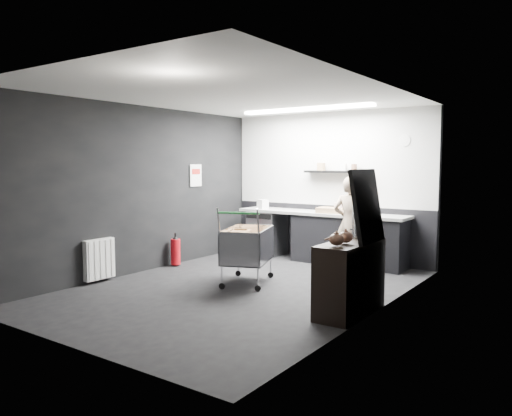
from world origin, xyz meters
The scene contains 22 objects.
floor centered at (0.00, 0.00, 0.00)m, with size 5.50×5.50×0.00m, color black.
ceiling centered at (0.00, 0.00, 2.70)m, with size 5.50×5.50×0.00m, color white.
wall_back centered at (0.00, 2.75, 1.35)m, with size 5.50×5.50×0.00m, color black.
wall_front centered at (0.00, -2.75, 1.35)m, with size 5.50×5.50×0.00m, color black.
wall_left centered at (-2.00, 0.00, 1.35)m, with size 5.50×5.50×0.00m, color black.
wall_right centered at (2.00, 0.00, 1.35)m, with size 5.50×5.50×0.00m, color black.
kitchen_wall_panel centered at (0.00, 2.73, 1.85)m, with size 3.95×0.02×1.70m, color silver.
dado_panel centered at (0.00, 2.73, 0.50)m, with size 3.95×0.02×1.00m, color black.
floating_shelf centered at (0.20, 2.62, 1.62)m, with size 1.20×0.22×0.04m, color black.
wall_clock centered at (1.40, 2.72, 2.15)m, with size 0.20×0.20×0.03m, color white.
poster centered at (-1.98, 1.30, 1.55)m, with size 0.02×0.30×0.40m, color white.
poster_red_band centered at (-1.98, 1.30, 1.62)m, with size 0.01×0.22×0.10m, color #B51D16.
radiator centered at (-1.94, -0.90, 0.35)m, with size 0.10×0.50×0.60m, color white.
ceiling_strip centered at (0.00, 1.85, 2.67)m, with size 2.40×0.20×0.04m, color white.
prep_counter centered at (0.14, 2.42, 0.46)m, with size 3.20×0.61×0.90m.
person centered at (0.79, 1.97, 0.78)m, with size 0.57×0.38×1.57m, color beige.
shopping_cart centered at (-0.10, 0.32, 0.53)m, with size 0.94×1.21×1.11m.
sideboard centered at (1.78, -0.16, 0.54)m, with size 0.49×1.14×1.70m.
fire_extinguisher centered at (-1.85, 0.62, 0.26)m, with size 0.17×0.17×0.55m.
cardboard_box centered at (0.24, 2.37, 0.95)m, with size 0.47×0.35×0.09m, color #A48057.
pink_tub centered at (0.37, 2.42, 0.99)m, with size 0.18×0.18×0.18m, color beige.
white_container centered at (-1.22, 2.37, 0.99)m, with size 0.20×0.15×0.17m, color white.
Camera 1 is at (4.17, -5.55, 1.77)m, focal length 35.00 mm.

